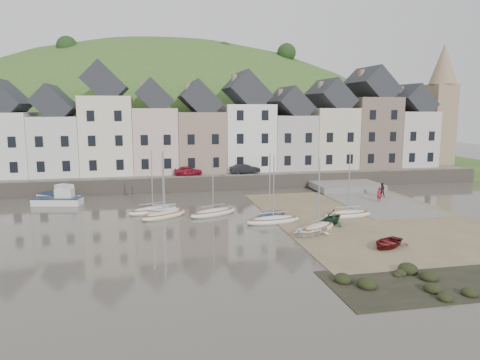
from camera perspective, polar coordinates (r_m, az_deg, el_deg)
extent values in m
plane|color=#423C33|center=(39.89, 1.74, -5.61)|extent=(160.00, 160.00, 0.00)
cube|color=#355923|center=(70.72, -4.24, 1.50)|extent=(90.00, 30.00, 1.50)
cube|color=slate|center=(59.34, -2.82, 0.81)|extent=(70.00, 7.00, 0.10)
cube|color=slate|center=(56.02, -2.26, -0.36)|extent=(70.00, 1.20, 1.80)
cube|color=brown|center=(43.69, 15.97, -4.62)|extent=(18.00, 26.00, 0.06)
cube|color=slate|center=(52.42, 15.83, -2.30)|extent=(8.00, 18.00, 0.12)
ellipsoid|color=#355923|center=(101.59, -8.99, -7.03)|extent=(134.40, 84.00, 84.00)
cylinder|color=#382619|center=(86.86, -20.83, 13.77)|extent=(0.50, 0.50, 3.00)
sphere|color=#213D19|center=(87.12, -20.93, 15.41)|extent=(3.60, 3.60, 3.60)
cylinder|color=#382619|center=(89.86, -11.30, 14.01)|extent=(0.50, 0.50, 3.00)
sphere|color=#213D19|center=(90.11, -11.35, 15.59)|extent=(3.60, 3.60, 3.60)
cylinder|color=#382619|center=(89.13, -1.97, 14.22)|extent=(0.50, 0.50, 3.00)
sphere|color=#213D19|center=(89.38, -1.98, 15.81)|extent=(3.60, 3.60, 3.60)
cylinder|color=#382619|center=(90.95, 5.84, 14.08)|extent=(0.50, 0.50, 3.00)
sphere|color=#213D19|center=(91.20, 5.87, 15.64)|extent=(3.60, 3.60, 3.60)
cube|color=silver|center=(64.01, -27.10, 3.99)|extent=(6.00, 8.00, 8.00)
cube|color=silver|center=(62.71, -21.83, 4.02)|extent=(5.80, 8.00, 7.50)
cube|color=gray|center=(62.81, -23.52, 10.03)|extent=(0.60, 0.90, 1.40)
cube|color=beige|center=(61.83, -16.26, 5.41)|extent=(6.40, 8.00, 10.00)
cube|color=gray|center=(62.03, -18.12, 12.94)|extent=(0.60, 0.90, 1.40)
cube|color=beige|center=(61.69, -10.60, 4.91)|extent=(5.60, 8.00, 8.50)
cube|color=gray|center=(61.58, -12.13, 11.44)|extent=(0.60, 0.90, 1.40)
cube|color=gray|center=(62.10, -5.08, 4.83)|extent=(6.20, 8.00, 8.00)
cube|color=gray|center=(61.81, -6.63, 11.39)|extent=(0.60, 0.90, 1.40)
cube|color=white|center=(63.12, 0.76, 5.39)|extent=(6.60, 8.00, 9.00)
cube|color=gray|center=(62.75, -0.73, 12.52)|extent=(0.60, 0.90, 1.40)
cube|color=#B7B1A7|center=(64.80, 6.19, 4.77)|extent=(5.80, 8.00, 7.50)
cube|color=gray|center=(64.20, 5.04, 10.71)|extent=(0.60, 0.90, 1.40)
cube|color=beige|center=(66.81, 11.08, 5.21)|extent=(6.00, 8.00, 8.50)
cube|color=gray|center=(66.16, 10.05, 11.51)|extent=(0.60, 0.90, 1.40)
cube|color=#766154|center=(69.41, 15.89, 5.80)|extent=(6.40, 8.00, 10.00)
cube|color=gray|center=(68.74, 14.99, 12.67)|extent=(0.60, 0.90, 1.40)
cube|color=beige|center=(72.51, 20.19, 4.92)|extent=(5.80, 8.00, 8.00)
cube|color=gray|center=(71.64, 19.50, 10.46)|extent=(0.60, 0.90, 1.40)
cube|color=#997F60|center=(75.38, 23.79, 6.38)|extent=(3.50, 3.50, 12.00)
cone|color=#997F60|center=(75.60, 24.24, 13.19)|extent=(4.00, 4.00, 6.00)
ellipsoid|color=silver|center=(44.95, -10.88, -3.82)|extent=(5.22, 3.36, 0.84)
ellipsoid|color=brown|center=(44.90, -10.89, -3.54)|extent=(4.79, 3.07, 0.20)
cylinder|color=#B2B5B7|center=(44.37, -11.00, 0.09)|extent=(0.10, 0.10, 5.60)
cylinder|color=#B2B5B7|center=(44.79, -10.91, -2.88)|extent=(2.58, 1.16, 0.08)
ellipsoid|color=silver|center=(44.19, -9.43, -4.00)|extent=(3.85, 1.51, 0.84)
ellipsoid|color=brown|center=(44.14, -9.44, -3.72)|extent=(3.55, 1.37, 0.20)
cylinder|color=#B2B5B7|center=(43.59, -9.54, -0.03)|extent=(0.10, 0.10, 5.60)
cylinder|color=#B2B5B7|center=(44.03, -9.46, -3.05)|extent=(2.12, 0.09, 0.08)
ellipsoid|color=beige|center=(42.78, -9.56, -4.44)|extent=(4.79, 3.75, 0.84)
ellipsoid|color=brown|center=(42.73, -9.57, -4.15)|extent=(4.40, 3.43, 0.20)
cylinder|color=#B2B5B7|center=(42.17, -9.68, -0.34)|extent=(0.10, 0.10, 5.60)
cylinder|color=#B2B5B7|center=(42.62, -9.59, -3.46)|extent=(2.24, 1.43, 0.08)
ellipsoid|color=silver|center=(43.27, -3.39, -4.17)|extent=(5.18, 3.55, 0.84)
ellipsoid|color=brown|center=(43.22, -3.39, -3.89)|extent=(4.76, 3.25, 0.20)
cylinder|color=#B2B5B7|center=(42.66, -3.43, -0.12)|extent=(0.10, 0.10, 5.60)
cylinder|color=#B2B5B7|center=(43.10, -3.40, -3.20)|extent=(2.53, 1.28, 0.08)
ellipsoid|color=silver|center=(40.49, 4.20, -5.12)|extent=(5.25, 2.17, 0.84)
ellipsoid|color=brown|center=(40.43, 4.20, -4.82)|extent=(4.83, 1.98, 0.20)
cylinder|color=#B2B5B7|center=(39.83, 4.25, -0.79)|extent=(0.10, 0.10, 5.60)
cylinder|color=#B2B5B7|center=(40.31, 4.21, -4.09)|extent=(2.79, 0.46, 0.08)
ellipsoid|color=#162546|center=(41.82, 3.71, -4.65)|extent=(4.66, 4.35, 0.84)
ellipsoid|color=brown|center=(41.77, 3.71, -4.35)|extent=(4.28, 3.98, 0.20)
cylinder|color=#B2B5B7|center=(41.19, 3.75, -0.46)|extent=(0.10, 0.10, 5.60)
cylinder|color=#B2B5B7|center=(41.65, 3.72, -3.65)|extent=(2.07, 1.83, 0.08)
ellipsoid|color=silver|center=(43.74, 13.40, -4.26)|extent=(4.82, 1.86, 0.84)
ellipsoid|color=brown|center=(43.69, 13.41, -3.98)|extent=(4.44, 1.69, 0.20)
cylinder|color=#B2B5B7|center=(43.14, 13.55, -0.26)|extent=(0.10, 0.10, 5.60)
cylinder|color=#B2B5B7|center=(43.58, 13.44, -3.30)|extent=(2.60, 0.28, 0.08)
ellipsoid|color=beige|center=(38.37, 9.77, -6.04)|extent=(4.47, 3.97, 0.84)
ellipsoid|color=brown|center=(38.32, 9.78, -5.72)|extent=(4.10, 3.64, 0.20)
cylinder|color=#B2B5B7|center=(37.68, 9.89, -1.48)|extent=(0.10, 0.10, 5.60)
cylinder|color=#B2B5B7|center=(38.18, 9.80, -4.95)|extent=(2.00, 1.60, 0.08)
cube|color=silver|center=(51.37, -21.97, -2.53)|extent=(5.21, 2.68, 0.70)
cube|color=#162546|center=(51.30, -21.99, -2.12)|extent=(5.12, 2.71, 0.08)
cube|color=silver|center=(51.23, -21.19, -1.54)|extent=(1.95, 1.53, 1.00)
cube|color=silver|center=(53.54, -21.85, -2.07)|extent=(4.89, 4.32, 0.70)
cube|color=#162546|center=(53.48, -21.88, -1.68)|extent=(4.84, 4.30, 0.08)
cube|color=silver|center=(53.72, -21.22, -1.07)|extent=(2.08, 1.99, 1.00)
imported|color=white|center=(36.85, 8.62, -6.31)|extent=(4.06, 3.59, 0.70)
imported|color=#163122|center=(40.26, 11.50, -4.60)|extent=(3.28, 3.16, 1.33)
imported|color=maroon|center=(35.09, 18.03, -7.49)|extent=(3.90, 3.65, 0.66)
imported|color=maroon|center=(50.81, 17.07, -1.73)|extent=(0.65, 0.50, 1.59)
imported|color=black|center=(53.59, 17.38, -1.18)|extent=(0.90, 0.77, 1.62)
imported|color=maroon|center=(57.79, -6.53, 1.19)|extent=(3.61, 1.66, 1.20)
imported|color=black|center=(58.88, 0.63, 1.43)|extent=(4.02, 1.91, 1.27)
cube|color=black|center=(29.96, 24.26, -11.49)|extent=(14.00, 6.00, 0.05)
ellipsoid|color=black|center=(30.46, 20.35, -10.48)|extent=(1.19, 1.31, 0.77)
ellipsoid|color=black|center=(28.05, 23.05, -12.46)|extent=(0.95, 1.05, 0.62)
ellipsoid|color=black|center=(29.91, 19.50, -10.98)|extent=(0.72, 0.79, 0.47)
ellipsoid|color=black|center=(28.36, 26.84, -12.54)|extent=(0.85, 0.93, 0.55)
ellipsoid|color=black|center=(27.86, 12.79, -12.05)|extent=(1.03, 1.13, 0.67)
ellipsoid|color=black|center=(27.42, 15.66, -12.48)|extent=(1.11, 1.22, 0.72)
ellipsoid|color=black|center=(29.67, 19.13, -11.22)|extent=(0.51, 0.56, 0.33)
ellipsoid|color=black|center=(27.17, 24.33, -13.34)|extent=(0.77, 0.85, 0.50)
ellipsoid|color=black|center=(29.73, 22.63, -11.17)|extent=(1.03, 1.13, 0.67)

